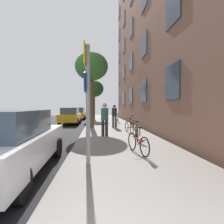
# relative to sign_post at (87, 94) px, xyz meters

# --- Properties ---
(ground_plane) EXTENTS (41.80, 41.80, 0.00)m
(ground_plane) POSITION_rel_sign_post_xyz_m (-2.09, 11.00, -2.08)
(ground_plane) COLOR #332D28
(road_asphalt) EXTENTS (7.00, 38.00, 0.01)m
(road_asphalt) POSITION_rel_sign_post_xyz_m (-4.19, 11.00, -2.07)
(road_asphalt) COLOR black
(road_asphalt) RESTS_ON ground
(sidewalk) EXTENTS (4.20, 38.00, 0.12)m
(sidewalk) POSITION_rel_sign_post_xyz_m (1.41, 11.00, -2.02)
(sidewalk) COLOR gray
(sidewalk) RESTS_ON ground
(building_facade) EXTENTS (0.56, 27.00, 21.44)m
(building_facade) POSITION_rel_sign_post_xyz_m (4.00, 10.50, 8.66)
(building_facade) COLOR brown
(building_facade) RESTS_ON ground
(sign_post) EXTENTS (0.16, 0.60, 3.33)m
(sign_post) POSITION_rel_sign_post_xyz_m (0.00, 0.00, 0.00)
(sign_post) COLOR gray
(sign_post) RESTS_ON sidewalk
(traffic_light) EXTENTS (0.43, 0.24, 3.49)m
(traffic_light) POSITION_rel_sign_post_xyz_m (-0.31, 15.36, 0.44)
(traffic_light) COLOR black
(traffic_light) RESTS_ON sidewalk
(tree_near) EXTENTS (2.57, 2.57, 5.85)m
(tree_near) POSITION_rel_sign_post_xyz_m (-0.16, 9.03, 2.72)
(tree_near) COLOR brown
(tree_near) RESTS_ON sidewalk
(tree_far) EXTENTS (2.45, 2.45, 4.91)m
(tree_far) POSITION_rel_sign_post_xyz_m (-0.16, 17.27, 1.85)
(tree_far) COLOR brown
(tree_far) RESTS_ON sidewalk
(bicycle_0) EXTENTS (0.52, 1.58, 0.94)m
(bicycle_0) POSITION_rel_sign_post_xyz_m (1.67, 0.99, -1.59)
(bicycle_0) COLOR black
(bicycle_0) RESTS_ON sidewalk
(bicycle_1) EXTENTS (0.42, 1.61, 0.95)m
(bicycle_1) POSITION_rel_sign_post_xyz_m (2.16, 3.39, -1.59)
(bicycle_1) COLOR black
(bicycle_1) RESTS_ON sidewalk
(bicycle_2) EXTENTS (0.42, 1.67, 0.94)m
(bicycle_2) POSITION_rel_sign_post_xyz_m (2.24, 5.79, -1.59)
(bicycle_2) COLOR black
(bicycle_2) RESTS_ON sidewalk
(bicycle_3) EXTENTS (0.42, 1.74, 0.97)m
(bicycle_3) POSITION_rel_sign_post_xyz_m (2.90, 8.19, -1.58)
(bicycle_3) COLOR black
(bicycle_3) RESTS_ON sidewalk
(bicycle_4) EXTENTS (0.42, 1.62, 0.89)m
(bicycle_4) POSITION_rel_sign_post_xyz_m (1.92, 10.59, -1.61)
(bicycle_4) COLOR black
(bicycle_4) RESTS_ON sidewalk
(bicycle_5) EXTENTS (0.42, 1.73, 0.98)m
(bicycle_5) POSITION_rel_sign_post_xyz_m (2.39, 12.99, -1.57)
(bicycle_5) COLOR black
(bicycle_5) RESTS_ON sidewalk
(pedestrian_0) EXTENTS (0.44, 0.44, 1.80)m
(pedestrian_0) POSITION_rel_sign_post_xyz_m (0.68, 4.64, -0.93)
(pedestrian_0) COLOR #26262D
(pedestrian_0) RESTS_ON sidewalk
(pedestrian_1) EXTENTS (0.49, 0.49, 1.76)m
(pedestrian_1) POSITION_rel_sign_post_xyz_m (1.59, 8.63, -0.95)
(pedestrian_1) COLOR #4C4742
(pedestrian_1) RESTS_ON sidewalk
(car_0) EXTENTS (1.97, 4.53, 1.62)m
(car_0) POSITION_rel_sign_post_xyz_m (-1.93, -0.35, -1.23)
(car_0) COLOR silver
(car_0) RESTS_ON road_asphalt
(car_1) EXTENTS (1.81, 4.16, 1.62)m
(car_1) POSITION_rel_sign_post_xyz_m (-2.34, 12.57, -1.24)
(car_1) COLOR orange
(car_1) RESTS_ON road_asphalt
(car_2) EXTENTS (1.92, 3.96, 1.62)m
(car_2) POSITION_rel_sign_post_xyz_m (-2.29, 19.49, -1.24)
(car_2) COLOR orange
(car_2) RESTS_ON road_asphalt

